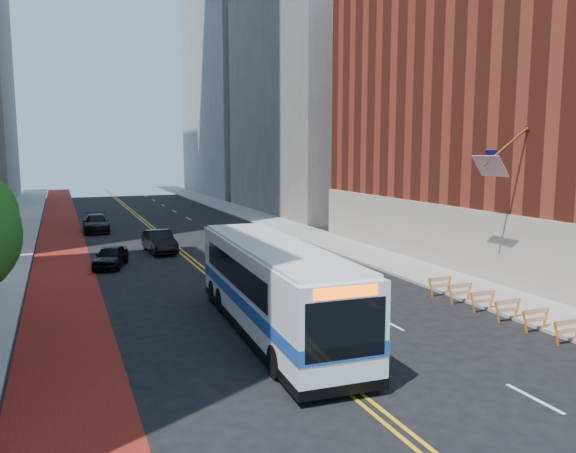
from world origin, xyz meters
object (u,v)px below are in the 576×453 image
Objects in this scene: car_a at (111,256)px; car_c at (96,223)px; transit_bus at (273,286)px; car_b at (159,241)px.

car_a is 16.81m from car_c.
transit_bus is at bearing -54.85° from car_a.
car_b is 0.89× the size of car_c.
car_c is at bearing 102.27° from car_b.
car_a is (-4.97, 15.92, -1.22)m from transit_bus.
car_a is at bearing -89.38° from car_c.
transit_bus is 2.48× the size of car_c.
car_c is (0.14, 16.81, 0.09)m from car_a.
transit_bus is 3.29× the size of car_a.
car_b reaches higher than car_a.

